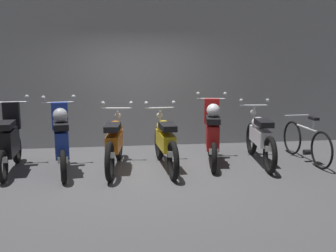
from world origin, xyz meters
The scene contains 9 objects.
ground_plane centered at (0.00, 0.00, 0.00)m, with size 80.00×80.00×0.00m, color #4C4C4F.
back_wall centered at (0.00, 2.19, 1.67)m, with size 16.00×0.30×3.34m, color gray.
motorbike_slot_0 centered at (-2.24, 0.38, 0.53)m, with size 0.59×1.68×1.29m.
motorbike_slot_1 centered at (-1.35, 0.24, 0.57)m, with size 0.58×1.67×1.29m.
motorbike_slot_2 centered at (-0.44, 0.30, 0.49)m, with size 0.59×1.95×1.15m.
motorbike_slot_3 centered at (0.45, 0.25, 0.49)m, with size 0.59×1.95×1.15m.
motorbike_slot_4 centered at (1.35, 0.47, 0.57)m, with size 0.58×1.67×1.29m.
motorbike_slot_5 centered at (2.24, 0.39, 0.49)m, with size 0.59×1.95×1.15m.
bicycle centered at (3.15, 0.38, 0.36)m, with size 0.50×1.73×0.89m.
Camera 1 is at (-0.34, -6.50, 2.04)m, focal length 42.12 mm.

